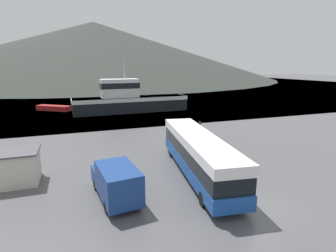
% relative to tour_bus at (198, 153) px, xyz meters
% --- Properties ---
extents(ground_plane, '(400.00, 400.00, 0.00)m').
position_rel_tour_bus_xyz_m(ground_plane, '(1.47, -5.35, -1.77)').
color(ground_plane, '#4C4C4F').
extents(water_surface, '(240.00, 240.00, 0.00)m').
position_rel_tour_bus_xyz_m(water_surface, '(1.47, 136.59, -1.77)').
color(water_surface, slate).
rests_on(water_surface, ground).
extents(hill_backdrop, '(228.85, 228.85, 36.05)m').
position_rel_tour_bus_xyz_m(hill_backdrop, '(5.64, 168.99, 16.26)').
color(hill_backdrop, '#2D332D').
rests_on(hill_backdrop, ground).
extents(tour_bus, '(4.27, 13.14, 3.12)m').
position_rel_tour_bus_xyz_m(tour_bus, '(0.00, 0.00, 0.00)').
color(tour_bus, '#194799').
rests_on(tour_bus, ground).
extents(delivery_van, '(2.65, 5.43, 2.28)m').
position_rel_tour_bus_xyz_m(delivery_van, '(-6.45, -1.75, -0.55)').
color(delivery_van, navy).
rests_on(delivery_van, ground).
extents(fishing_boat, '(20.66, 5.09, 11.93)m').
position_rel_tour_bus_xyz_m(fishing_boat, '(0.60, 29.79, 0.43)').
color(fishing_boat, black).
rests_on(fishing_boat, water_surface).
extents(storage_bin, '(1.07, 1.10, 1.23)m').
position_rel_tour_bus_xyz_m(storage_bin, '(3.68, 2.12, -1.14)').
color(storage_bin, green).
rests_on(storage_bin, ground).
extents(dock_kiosk, '(3.09, 2.80, 2.39)m').
position_rel_tour_bus_xyz_m(dock_kiosk, '(-12.73, 2.91, -0.56)').
color(dock_kiosk, beige).
rests_on(dock_kiosk, ground).
extents(small_boat, '(6.40, 5.28, 0.93)m').
position_rel_tour_bus_xyz_m(small_boat, '(-12.43, 35.85, -1.30)').
color(small_boat, maroon).
rests_on(small_boat, water_surface).
extents(mooring_bollard, '(0.33, 0.33, 0.78)m').
position_rel_tour_bus_xyz_m(mooring_bollard, '(7.43, 14.69, -1.35)').
color(mooring_bollard, black).
rests_on(mooring_bollard, ground).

